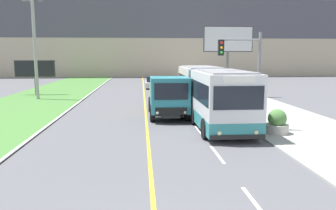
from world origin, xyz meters
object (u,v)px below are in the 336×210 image
Objects in this scene: city_bus at (210,94)px; dump_truck at (168,97)px; planter_round_second at (249,109)px; traffic_light_mast at (246,68)px; billboard_large at (228,42)px; utility_pole_far at (35,44)px; car_distant at (153,83)px; billboard_small at (35,70)px; planter_round_near at (277,123)px; planter_round_third at (230,100)px.

city_bus is 1.89× the size of dump_truck.
traffic_light_mast is at bearing -112.52° from planter_round_second.
city_bus reaches higher than planter_round_second.
billboard_large reaches higher than traffic_light_mast.
city_bus reaches higher than dump_truck.
car_distant is at bearing 41.34° from utility_pole_far.
car_distant is 23.98m from traffic_light_mast.
billboard_large reaches higher than planter_round_second.
city_bus is 3.72m from traffic_light_mast.
car_distant is 1.08× the size of billboard_small.
car_distant is 0.64× the size of billboard_large.
utility_pole_far reaches higher than planter_round_near.
utility_pole_far reaches higher than dump_truck.
billboard_small is at bearing -153.39° from car_distant.
city_bus is at bearing -119.99° from planter_round_third.
car_distant is 3.49× the size of planter_round_near.
dump_truck is 18.47m from billboard_small.
dump_truck is 5.69m from traffic_light_mast.
traffic_light_mast is 0.77× the size of billboard_large.
utility_pole_far reaches higher than planter_round_third.
traffic_light_mast is at bearing -68.20° from city_bus.
traffic_light_mast reaches higher than planter_round_second.
city_bus is 5.05m from planter_round_near.
planter_round_third is (16.22, -6.51, -4.40)m from utility_pole_far.
city_bus is 2.64m from dump_truck.
car_distant is 21.07m from planter_round_second.
planter_round_third is (5.01, 3.58, -0.74)m from dump_truck.
planter_round_second is at bearing -7.73° from dump_truck.
dump_truck is at bearing 134.76° from traffic_light_mast.
billboard_small reaches higher than city_bus.
planter_round_second is (-1.49, -11.03, -4.59)m from billboard_large.
car_distant is at bearing 102.28° from planter_round_near.
traffic_light_mast reaches higher than billboard_small.
dump_truck is at bearing 164.24° from city_bus.
city_bus is 2.72m from planter_round_second.
utility_pole_far is at bearing -70.95° from billboard_small.
planter_round_second is at bearing -75.33° from car_distant.
planter_round_second is at bearing 0.65° from city_bus.
utility_pole_far is at bearing 137.99° from dump_truck.
utility_pole_far reaches higher than billboard_large.
dump_truck is at bearing -122.28° from billboard_large.
dump_truck is at bearing 135.70° from planter_round_near.
car_distant is 3.50× the size of planter_round_second.
planter_round_near is (-1.46, -15.30, -4.59)m from billboard_large.
car_distant is at bearing 99.78° from traffic_light_mast.
car_distant is 12.42m from billboard_large.
city_bus is 1.23× the size of utility_pole_far.
dump_truck is at bearing -89.16° from car_distant.
billboard_small is 20.21m from planter_round_third.
planter_round_near is (16.28, -15.05, -4.39)m from utility_pole_far.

